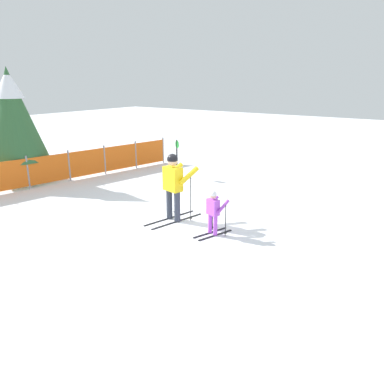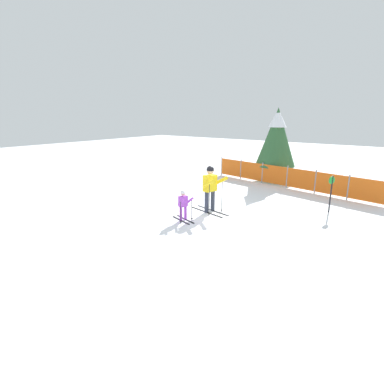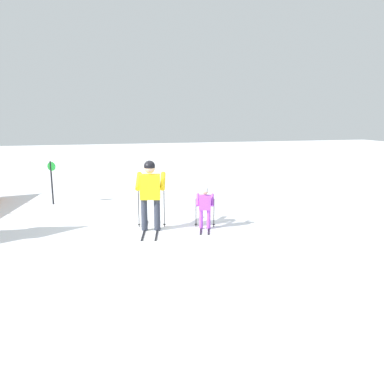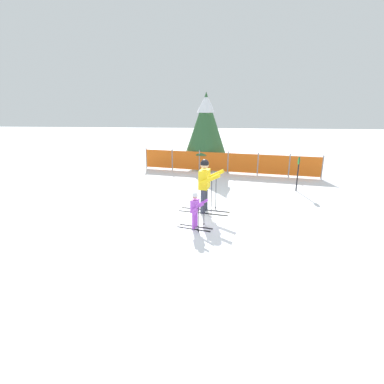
# 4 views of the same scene
# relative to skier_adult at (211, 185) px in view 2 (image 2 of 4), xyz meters

# --- Properties ---
(ground_plane) EXTENTS (60.00, 60.00, 0.00)m
(ground_plane) POSITION_rel_skier_adult_xyz_m (-0.06, -0.15, -1.03)
(ground_plane) COLOR white
(skier_adult) EXTENTS (1.66, 0.83, 1.72)m
(skier_adult) POSITION_rel_skier_adult_xyz_m (0.00, 0.00, 0.00)
(skier_adult) COLOR black
(skier_adult) RESTS_ON ground_plane
(skier_child) EXTENTS (1.02, 0.56, 1.06)m
(skier_child) POSITION_rel_skier_adult_xyz_m (-0.22, -1.32, -0.42)
(skier_child) COLOR black
(skier_child) RESTS_ON ground_plane
(safety_fence) EXTENTS (8.51, 1.65, 1.09)m
(safety_fence) POSITION_rel_skier_adult_xyz_m (0.92, 5.39, -0.49)
(safety_fence) COLOR gray
(safety_fence) RESTS_ON ground_plane
(conifer_far) EXTENTS (2.08, 2.08, 3.87)m
(conifer_far) POSITION_rel_skier_adult_xyz_m (-0.23, 6.59, 1.36)
(conifer_far) COLOR #4C3823
(conifer_far) RESTS_ON ground_plane
(trail_marker) EXTENTS (0.16, 0.25, 1.37)m
(trail_marker) POSITION_rel_skier_adult_xyz_m (3.53, 2.61, -0.18)
(trail_marker) COLOR black
(trail_marker) RESTS_ON ground_plane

